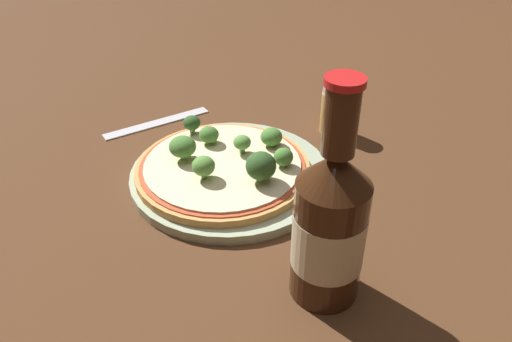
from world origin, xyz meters
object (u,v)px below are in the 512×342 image
(pizza, at_px, (222,166))
(pepper_shaker, at_px, (333,108))
(beer_bottle, at_px, (330,225))
(fork, at_px, (157,123))

(pizza, distance_m, pepper_shaker, 0.19)
(beer_bottle, xyz_separation_m, pepper_shaker, (-0.26, 0.17, -0.04))
(pizza, bearing_deg, beer_bottle, 5.81)
(pepper_shaker, bearing_deg, beer_bottle, -33.02)
(pepper_shaker, xyz_separation_m, fork, (-0.13, -0.22, -0.03))
(beer_bottle, distance_m, pepper_shaker, 0.31)
(pepper_shaker, height_order, fork, pepper_shaker)
(pepper_shaker, bearing_deg, fork, -119.36)
(beer_bottle, distance_m, fork, 0.39)
(pepper_shaker, relative_size, fork, 0.46)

